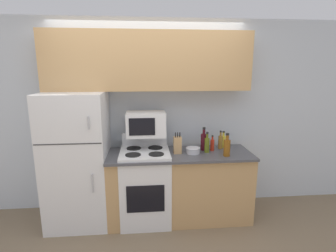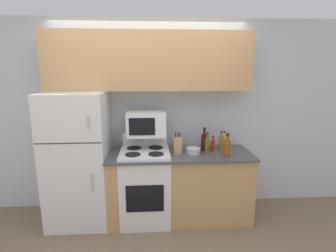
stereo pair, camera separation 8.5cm
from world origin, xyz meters
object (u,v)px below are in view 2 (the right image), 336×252
at_px(refrigerator, 79,158).
at_px(bottle_whiskey, 227,148).
at_px(microwave, 146,124).
at_px(knife_block, 178,145).
at_px(bottle_hot_sauce, 213,145).
at_px(bottle_wine_red, 204,142).
at_px(bottle_olive_oil, 207,145).
at_px(bottle_cooking_spray, 224,141).
at_px(bottle_vinegar, 221,142).
at_px(bowl, 193,150).
at_px(stove, 145,185).

relative_size(refrigerator, bottle_whiskey, 5.88).
distance_m(microwave, knife_block, 0.47).
height_order(bottle_hot_sauce, bottle_wine_red, bottle_wine_red).
distance_m(refrigerator, bottle_wine_red, 1.59).
xyz_separation_m(bottle_olive_oil, bottle_cooking_spray, (0.27, 0.19, -0.02)).
distance_m(microwave, bottle_olive_oil, 0.80).
relative_size(bottle_hot_sauce, bottle_vinegar, 0.83).
relative_size(bowl, bottle_hot_sauce, 0.88).
distance_m(stove, bottle_olive_oil, 0.93).
relative_size(knife_block, bottle_cooking_spray, 1.21).
xyz_separation_m(bottle_hot_sauce, bottle_cooking_spray, (0.18, 0.13, 0.01)).
bearing_deg(knife_block, bowl, -6.58).
relative_size(knife_block, bottle_whiskey, 0.95).
bearing_deg(bottle_whiskey, bottle_cooking_spray, 79.84).
bearing_deg(bottle_whiskey, bottle_hot_sauce, 118.57).
bearing_deg(bottle_vinegar, bottle_wine_red, -168.33).
relative_size(bottle_vinegar, bottle_wine_red, 0.80).
bearing_deg(stove, bowl, -2.54).
bearing_deg(bottle_wine_red, knife_block, -165.50).
distance_m(bowl, bottle_wine_red, 0.21).
height_order(stove, bottle_hot_sauce, bottle_hot_sauce).
bearing_deg(bottle_whiskey, bottle_olive_oil, 142.73).
distance_m(stove, bottle_hot_sauce, 0.99).
bearing_deg(bottle_olive_oil, microwave, 169.79).
distance_m(bottle_olive_oil, bottle_vinegar, 0.26).
distance_m(stove, bottle_cooking_spray, 1.17).
bearing_deg(bottle_hot_sauce, bowl, -162.34).
distance_m(bottle_cooking_spray, bottle_whiskey, 0.36).
bearing_deg(stove, refrigerator, 175.73).
height_order(refrigerator, bottle_wine_red, refrigerator).
bearing_deg(bottle_vinegar, microwave, -179.64).
bearing_deg(bowl, bottle_vinegar, 22.34).
height_order(bottle_vinegar, bottle_wine_red, bottle_wine_red).
height_order(knife_block, bottle_wine_red, bottle_wine_red).
height_order(knife_block, bottle_olive_oil, knife_block).
bearing_deg(microwave, knife_block, -19.08).
relative_size(microwave, bottle_hot_sauce, 2.42).
height_order(microwave, bottle_hot_sauce, microwave).
height_order(bowl, bottle_cooking_spray, bottle_cooking_spray).
xyz_separation_m(knife_block, bottle_cooking_spray, (0.64, 0.19, -0.02)).
relative_size(bottle_whiskey, bottle_wine_red, 0.93).
bearing_deg(refrigerator, bottle_whiskey, -7.11).
xyz_separation_m(bowl, bottle_vinegar, (0.39, 0.16, 0.06)).
xyz_separation_m(refrigerator, microwave, (0.85, 0.07, 0.41)).
bearing_deg(bottle_olive_oil, bowl, -173.95).
relative_size(microwave, bottle_olive_oil, 1.86).
distance_m(refrigerator, bottle_cooking_spray, 1.88).
height_order(refrigerator, bowl, refrigerator).
xyz_separation_m(microwave, bowl, (0.57, -0.15, -0.31)).
distance_m(knife_block, bottle_whiskey, 0.60).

